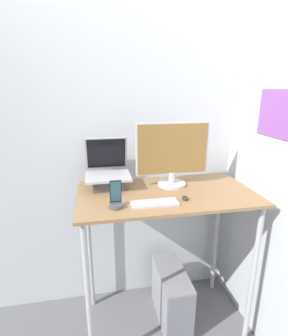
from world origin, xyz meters
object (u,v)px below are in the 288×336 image
object	(u,v)px
computer_tower	(171,295)
monitor	(172,156)
keyboard	(154,203)
cell_phone	(116,201)
mouse	(185,198)
laptop	(108,176)

from	to	relation	value
computer_tower	monitor	bearing A→B (deg)	89.22
keyboard	cell_phone	world-z (taller)	cell_phone
mouse	keyboard	bearing A→B (deg)	-171.90
keyboard	mouse	xyz separation A→B (m)	(0.21, 0.03, 0.00)
laptop	cell_phone	size ratio (longest dim) A/B	1.99
computer_tower	laptop	bearing A→B (deg)	161.15
monitor	cell_phone	bearing A→B (deg)	-145.18
mouse	cell_phone	distance (m)	0.44
mouse	computer_tower	xyz separation A→B (m)	(-0.01, 0.17, -0.91)
laptop	monitor	world-z (taller)	monitor
laptop	computer_tower	distance (m)	1.09
monitor	mouse	world-z (taller)	monitor
laptop	monitor	size ratio (longest dim) A/B	0.65
laptop	cell_phone	distance (m)	0.36
keyboard	mouse	size ratio (longest dim) A/B	5.13
keyboard	computer_tower	size ratio (longest dim) A/B	0.59
laptop	mouse	world-z (taller)	laptop
monitor	mouse	bearing A→B (deg)	-88.05
mouse	computer_tower	bearing A→B (deg)	93.57
monitor	computer_tower	world-z (taller)	monitor
monitor	cell_phone	distance (m)	0.55
monitor	mouse	distance (m)	0.34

